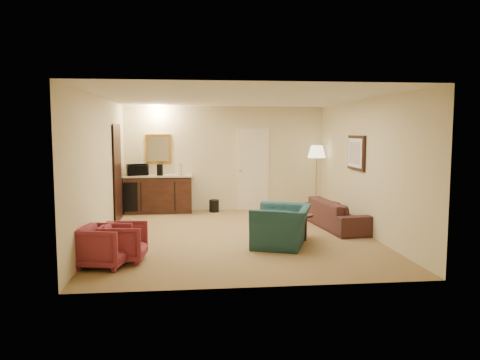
% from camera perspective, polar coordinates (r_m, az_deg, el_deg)
% --- Properties ---
extents(ground, '(6.00, 6.00, 0.00)m').
position_cam_1_polar(ground, '(9.01, -0.36, -6.76)').
color(ground, '#95784C').
rests_on(ground, ground).
extents(room_walls, '(5.02, 6.01, 2.61)m').
position_cam_1_polar(room_walls, '(9.55, -1.42, 4.36)').
color(room_walls, beige).
rests_on(room_walls, ground).
extents(wetbar_cabinet, '(1.64, 0.58, 0.92)m').
position_cam_1_polar(wetbar_cabinet, '(11.59, -9.88, -1.68)').
color(wetbar_cabinet, '#371E11').
rests_on(wetbar_cabinet, ground).
extents(sofa, '(0.78, 2.03, 0.77)m').
position_cam_1_polar(sofa, '(9.82, 11.96, -3.53)').
color(sofa, black).
rests_on(sofa, ground).
extents(teal_armchair, '(1.02, 1.25, 0.94)m').
position_cam_1_polar(teal_armchair, '(8.14, 5.10, -4.79)').
color(teal_armchair, '#1C4046').
rests_on(teal_armchair, ground).
extents(rose_chair_near, '(0.75, 0.78, 0.68)m').
position_cam_1_polar(rose_chair_near, '(7.19, -16.25, -7.51)').
color(rose_chair_near, maroon).
rests_on(rose_chair_near, ground).
extents(rose_chair_far, '(0.65, 0.68, 0.66)m').
position_cam_1_polar(rose_chair_far, '(7.41, -13.97, -7.15)').
color(rose_chair_far, maroon).
rests_on(rose_chair_far, ground).
extents(coffee_table, '(0.90, 0.73, 0.45)m').
position_cam_1_polar(coffee_table, '(8.76, 6.35, -5.65)').
color(coffee_table, black).
rests_on(coffee_table, ground).
extents(floor_lamp, '(0.46, 0.46, 1.65)m').
position_cam_1_polar(floor_lamp, '(11.62, 9.28, 0.16)').
color(floor_lamp, '#B0843A').
rests_on(floor_lamp, ground).
extents(waste_bin, '(0.27, 0.27, 0.30)m').
position_cam_1_polar(waste_bin, '(11.56, -3.17, -3.17)').
color(waste_bin, black).
rests_on(waste_bin, ground).
extents(microwave, '(0.54, 0.40, 0.33)m').
position_cam_1_polar(microwave, '(11.57, -12.41, 1.37)').
color(microwave, black).
rests_on(microwave, wetbar_cabinet).
extents(coffee_maker, '(0.18, 0.18, 0.28)m').
position_cam_1_polar(coffee_maker, '(11.43, -9.74, 1.23)').
color(coffee_maker, black).
rests_on(coffee_maker, wetbar_cabinet).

